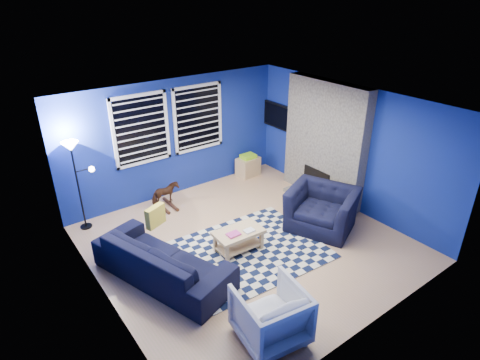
# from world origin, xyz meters

# --- Properties ---
(floor) EXTENTS (5.00, 5.00, 0.00)m
(floor) POSITION_xyz_m (0.00, 0.00, 0.00)
(floor) COLOR tan
(floor) RESTS_ON ground
(ceiling) EXTENTS (5.00, 5.00, 0.00)m
(ceiling) POSITION_xyz_m (0.00, 0.00, 2.50)
(ceiling) COLOR white
(ceiling) RESTS_ON wall_back
(wall_back) EXTENTS (5.00, 0.00, 5.00)m
(wall_back) POSITION_xyz_m (0.00, 2.50, 1.25)
(wall_back) COLOR navy
(wall_back) RESTS_ON floor
(wall_left) EXTENTS (0.00, 5.00, 5.00)m
(wall_left) POSITION_xyz_m (-2.50, 0.00, 1.25)
(wall_left) COLOR navy
(wall_left) RESTS_ON floor
(wall_right) EXTENTS (0.00, 5.00, 5.00)m
(wall_right) POSITION_xyz_m (2.50, 0.00, 1.25)
(wall_right) COLOR navy
(wall_right) RESTS_ON floor
(fireplace) EXTENTS (0.65, 2.00, 2.50)m
(fireplace) POSITION_xyz_m (2.36, 0.50, 1.20)
(fireplace) COLOR gray
(fireplace) RESTS_ON floor
(window_left) EXTENTS (1.17, 0.06, 1.42)m
(window_left) POSITION_xyz_m (-0.75, 2.46, 1.60)
(window_left) COLOR black
(window_left) RESTS_ON wall_back
(window_right) EXTENTS (1.17, 0.06, 1.42)m
(window_right) POSITION_xyz_m (0.55, 2.46, 1.60)
(window_right) COLOR black
(window_right) RESTS_ON wall_back
(tv) EXTENTS (0.07, 1.00, 0.58)m
(tv) POSITION_xyz_m (2.45, 2.00, 1.40)
(tv) COLOR black
(tv) RESTS_ON wall_right
(rug) EXTENTS (2.63, 2.16, 0.02)m
(rug) POSITION_xyz_m (-0.15, -0.20, 0.01)
(rug) COLOR black
(rug) RESTS_ON floor
(sofa) EXTENTS (2.47, 1.57, 0.67)m
(sofa) POSITION_xyz_m (-1.62, 0.05, 0.34)
(sofa) COLOR black
(sofa) RESTS_ON floor
(armchair_big) EXTENTS (1.53, 1.46, 0.78)m
(armchair_big) POSITION_xyz_m (1.45, -0.40, 0.39)
(armchair_big) COLOR black
(armchair_big) RESTS_ON floor
(armchair_bent) EXTENTS (0.94, 0.96, 0.77)m
(armchair_bent) POSITION_xyz_m (-1.05, -1.85, 0.38)
(armchair_bent) COLOR gray
(armchair_bent) RESTS_ON floor
(rocking_horse) EXTENTS (0.28, 0.57, 0.47)m
(rocking_horse) POSITION_xyz_m (-0.57, 2.02, 0.31)
(rocking_horse) COLOR #452716
(rocking_horse) RESTS_ON floor
(coffee_table) EXTENTS (0.86, 0.52, 0.42)m
(coffee_table) POSITION_xyz_m (-0.26, -0.09, 0.29)
(coffee_table) COLOR tan
(coffee_table) RESTS_ON rug
(cabinet) EXTENTS (0.57, 0.42, 0.54)m
(cabinet) POSITION_xyz_m (1.74, 2.25, 0.24)
(cabinet) COLOR tan
(cabinet) RESTS_ON floor
(floor_lamp) EXTENTS (0.47, 0.29, 1.73)m
(floor_lamp) POSITION_xyz_m (-2.13, 2.25, 1.41)
(floor_lamp) COLOR black
(floor_lamp) RESTS_ON floor
(throw_pillow) EXTENTS (0.37, 0.23, 0.34)m
(throw_pillow) POSITION_xyz_m (-1.47, 0.51, 0.84)
(throw_pillow) COLOR gold
(throw_pillow) RESTS_ON sofa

